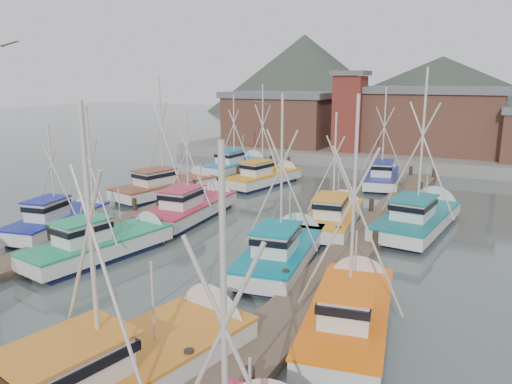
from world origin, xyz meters
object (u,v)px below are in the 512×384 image
at_px(boat_8, 194,207).
at_px(boat_12, 267,177).
at_px(lookout_tower, 349,111).
at_px(boat_1, 125,368).
at_px(boat_4, 107,243).

relative_size(boat_8, boat_12, 1.00).
bearing_deg(boat_12, lookout_tower, 91.29).
xyz_separation_m(boat_8, boat_12, (-0.21, 11.42, 0.00)).
bearing_deg(boat_1, boat_12, 119.27).
relative_size(boat_1, boat_8, 1.16).
relative_size(boat_4, boat_8, 0.94).
distance_m(boat_4, boat_8, 8.21).
bearing_deg(boat_12, boat_8, -78.05).
distance_m(boat_1, boat_4, 11.91).
bearing_deg(boat_4, boat_12, 100.37).
distance_m(lookout_tower, boat_1, 43.69).
bearing_deg(boat_1, boat_4, 147.31).
bearing_deg(lookout_tower, boat_4, -93.52).
height_order(boat_1, boat_12, boat_12).
bearing_deg(lookout_tower, boat_8, -95.06).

